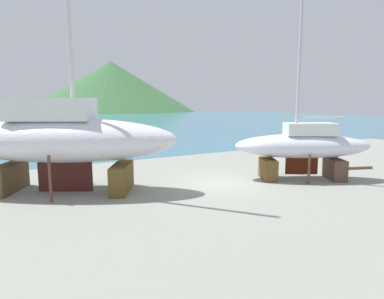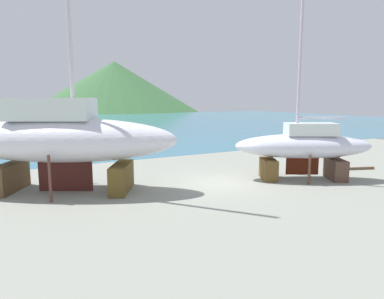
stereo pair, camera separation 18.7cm
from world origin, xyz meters
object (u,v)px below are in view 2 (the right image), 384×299
Objects in this scene: sailboat_large_starboard at (304,146)px; worker at (330,152)px; barrel_tar_black at (332,155)px; sailboat_small_center at (63,139)px.

sailboat_large_starboard is 4.53m from worker.
sailboat_large_starboard reaches higher than barrel_tar_black.
barrel_tar_black is (2.28, 1.65, -0.58)m from worker.
sailboat_small_center is 15.67m from worker.
sailboat_small_center reaches higher than barrel_tar_black.
sailboat_large_starboard is 5.97× the size of worker.
sailboat_small_center reaches higher than sailboat_large_starboard.
sailboat_large_starboard is 0.63× the size of sailboat_small_center.
worker reaches higher than barrel_tar_black.
worker is (15.47, -1.96, -1.53)m from sailboat_small_center.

